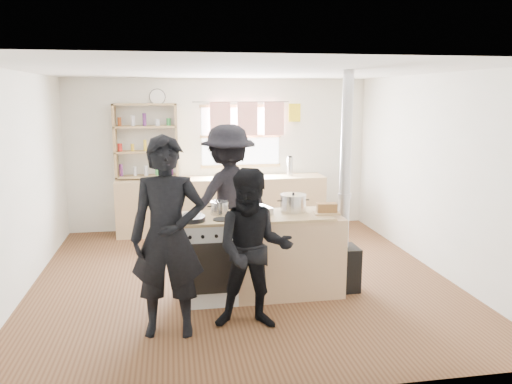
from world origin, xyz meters
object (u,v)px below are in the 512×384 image
stockpot_stove (220,208)px  flue_heater (343,236)px  stockpot_counter (293,203)px  skillet_greens (191,219)px  person_far (228,198)px  bread_board (327,209)px  person_near_right (253,250)px  thermos (290,166)px  person_near_left (168,237)px  cooking_island (261,255)px  roast_tray (255,210)px

stockpot_stove → flue_heater: size_ratio=0.08×
stockpot_counter → skillet_greens: bearing=-167.8°
flue_heater → person_far: 1.57m
stockpot_counter → bread_board: size_ratio=0.98×
flue_heater → person_far: flue_heater is taller
skillet_greens → person_far: person_far is taller
skillet_greens → person_near_right: size_ratio=0.25×
stockpot_counter → person_near_right: person_near_right is taller
thermos → stockpot_counter: thermos is taller
thermos → person_near_right: 3.75m
person_far → person_near_left: bearing=41.2°
stockpot_stove → person_near_right: person_near_right is taller
skillet_greens → stockpot_counter: bearing=12.2°
cooking_island → person_far: person_far is taller
flue_heater → person_near_right: flue_heater is taller
cooking_island → person_near_right: (-0.21, -0.77, 0.32)m
cooking_island → person_near_left: 1.36m
stockpot_stove → bread_board: bearing=-8.5°
person_near_right → person_far: 1.73m
skillet_greens → stockpot_stove: bearing=38.2°
thermos → flue_heater: 2.81m
stockpot_counter → person_near_right: 1.09m
stockpot_stove → stockpot_counter: size_ratio=0.67×
roast_tray → bread_board: (0.79, -0.12, 0.01)m
skillet_greens → roast_tray: bearing=15.7°
flue_heater → skillet_greens: bearing=-175.2°
thermos → bread_board: size_ratio=1.03×
skillet_greens → person_near_left: size_ratio=0.21×
cooking_island → person_far: bearing=105.0°
person_near_left → thermos: bearing=67.1°
stockpot_stove → stockpot_counter: (0.84, -0.00, 0.03)m
bread_board → flue_heater: size_ratio=0.12×
flue_heater → person_near_left: 2.13m
cooking_island → stockpot_counter: stockpot_counter is taller
skillet_greens → roast_tray: 0.74m
person_far → stockpot_stove: bearing=52.1°
person_near_left → person_far: size_ratio=1.01×
stockpot_stove → person_near_right: size_ratio=0.13×
stockpot_counter → person_near_right: size_ratio=0.19×
cooking_island → skillet_greens: (-0.77, -0.15, 0.49)m
skillet_greens → stockpot_counter: stockpot_counter is taller
roast_tray → flue_heater: bearing=-3.1°
roast_tray → stockpot_stove: bearing=171.9°
bread_board → person_far: bearing=133.9°
person_near_left → stockpot_counter: bearing=38.5°
thermos → skillet_greens: bearing=-121.2°
thermos → person_near_right: size_ratio=0.20×
bread_board → person_near_right: size_ratio=0.19×
skillet_greens → stockpot_counter: 1.19m
person_far → stockpot_counter: bearing=102.2°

